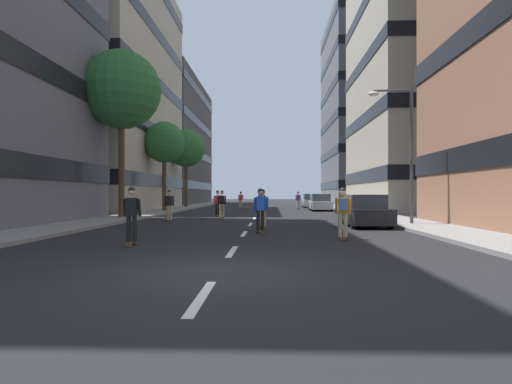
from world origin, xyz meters
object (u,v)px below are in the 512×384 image
parked_car_mid (365,212)px  skater_3 (218,202)px  street_tree_far (186,148)px  skater_5 (241,199)px  skater_9 (260,208)px  street_tree_mid (164,143)px  parked_car_far (311,201)px  skater_10 (343,210)px  skater_8 (298,199)px  parked_car_near (320,203)px  street_tree_near (122,90)px  skater_0 (132,213)px  skater_6 (263,200)px  skater_1 (169,204)px  streetlamp_right (404,140)px  skater_7 (260,199)px  skater_2 (222,202)px  skater_4 (263,206)px

parked_car_mid → skater_3: 11.70m
street_tree_far → skater_5: (5.98, -1.09, -5.42)m
skater_9 → street_tree_mid: bearing=114.9°
parked_car_far → skater_10: skater_10 is taller
skater_5 → skater_8: size_ratio=1.00×
parked_car_near → street_tree_near: 20.09m
skater_0 → skater_6: size_ratio=1.00×
skater_1 → skater_3: 5.54m
street_tree_far → skater_9: bearing=-72.7°
skater_8 → skater_9: 25.96m
streetlamp_right → skater_7: (-7.48, 22.21, -3.15)m
parked_car_mid → skater_9: (-4.88, -3.33, 0.29)m
street_tree_mid → street_tree_far: street_tree_far is taller
skater_7 → skater_5: bearing=153.8°
skater_6 → street_tree_near: bearing=-128.0°
skater_1 → skater_7: bearing=76.4°
skater_3 → skater_7: (2.57, 14.08, 0.00)m
streetlamp_right → skater_5: bearing=112.4°
skater_2 → skater_6: size_ratio=1.00×
streetlamp_right → skater_3: streetlamp_right is taller
skater_0 → parked_car_far: bearing=75.9°
skater_3 → street_tree_near: bearing=-149.3°
street_tree_near → skater_3: bearing=30.7°
skater_3 → skater_2: bearing=-73.3°
skater_4 → parked_car_far: bearing=80.2°
parked_car_far → street_tree_near: 26.68m
skater_4 → streetlamp_right: bearing=9.9°
skater_8 → skater_10: same height
parked_car_mid → skater_7: 23.19m
skater_6 → skater_8: size_ratio=1.00×
skater_0 → skater_7: 30.18m
skater_7 → skater_10: 28.42m
street_tree_near → skater_1: street_tree_near is taller
streetlamp_right → skater_9: size_ratio=3.65×
streetlamp_right → skater_1: bearing=166.1°
skater_6 → street_tree_mid: bearing=-176.6°
skater_0 → skater_10: size_ratio=1.00×
parked_car_far → street_tree_mid: size_ratio=0.58×
street_tree_far → streetlamp_right: street_tree_far is taller
skater_3 → skater_9: size_ratio=1.00×
street_tree_near → skater_10: (11.60, -10.86, -6.88)m
skater_0 → street_tree_far: bearing=98.7°
street_tree_mid → skater_5: (5.98, 8.09, -4.92)m
skater_0 → skater_10: bearing=15.2°
street_tree_mid → skater_9: (8.71, -18.78, -4.92)m
streetlamp_right → parked_car_near: bearing=96.2°
street_tree_mid → skater_6: size_ratio=4.26×
parked_car_far → skater_2: bearing=-110.7°
street_tree_mid → skater_1: street_tree_mid is taller
street_tree_near → skater_9: bearing=-44.3°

